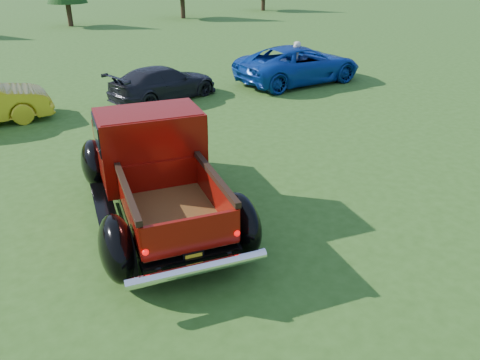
# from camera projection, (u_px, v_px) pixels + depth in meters

# --- Properties ---
(ground) EXTENTS (120.00, 120.00, 0.00)m
(ground) POSITION_uv_depth(u_px,v_px,m) (235.00, 230.00, 8.81)
(ground) COLOR #2E5317
(ground) RESTS_ON ground
(pickup_truck) EXTENTS (3.61, 5.81, 2.04)m
(pickup_truck) POSITION_uv_depth(u_px,v_px,m) (152.00, 163.00, 9.27)
(pickup_truck) COLOR black
(pickup_truck) RESTS_ON ground
(show_car_grey) EXTENTS (4.29, 2.34, 1.18)m
(show_car_grey) POSITION_uv_depth(u_px,v_px,m) (164.00, 83.00, 16.56)
(show_car_grey) COLOR black
(show_car_grey) RESTS_ON ground
(show_car_blue) EXTENTS (5.37, 2.68, 1.46)m
(show_car_blue) POSITION_uv_depth(u_px,v_px,m) (299.00, 64.00, 18.72)
(show_car_blue) COLOR #0D3998
(show_car_blue) RESTS_ON ground
(spectator) EXTENTS (0.72, 0.70, 1.67)m
(spectator) POSITION_uv_depth(u_px,v_px,m) (295.00, 63.00, 18.44)
(spectator) COLOR beige
(spectator) RESTS_ON ground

